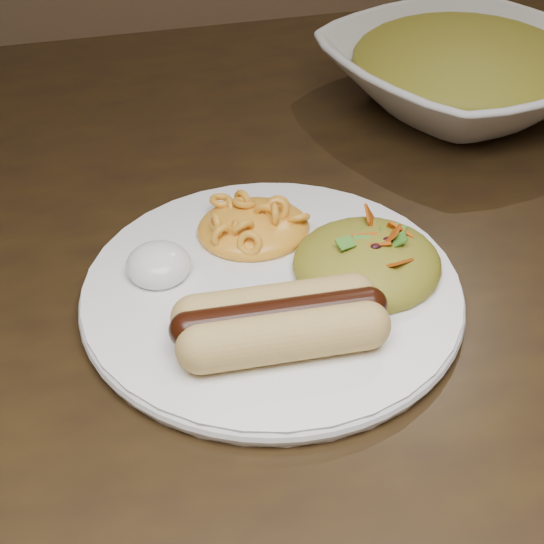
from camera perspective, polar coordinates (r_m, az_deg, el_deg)
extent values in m
cube|color=black|center=(0.60, -8.07, -0.06)|extent=(1.60, 0.90, 0.04)
cylinder|color=white|center=(0.53, 0.00, -1.42)|extent=(0.33, 0.33, 0.01)
cylinder|color=tan|center=(0.46, 1.15, -5.06)|extent=(0.11, 0.04, 0.03)
cylinder|color=tan|center=(0.49, 0.10, -2.54)|extent=(0.11, 0.04, 0.03)
cylinder|color=black|center=(0.47, 0.61, -3.42)|extent=(0.12, 0.03, 0.02)
ellipsoid|color=gold|center=(0.57, -1.42, 4.33)|extent=(0.11, 0.10, 0.03)
ellipsoid|color=white|center=(0.53, -8.60, 1.05)|extent=(0.05, 0.05, 0.03)
ellipsoid|color=#B56416|center=(0.53, 7.22, 1.21)|extent=(0.11, 0.10, 0.04)
imported|color=silver|center=(0.80, 14.24, 14.23)|extent=(0.33, 0.33, 0.06)
ellipsoid|color=#B56416|center=(0.80, 14.44, 15.40)|extent=(0.29, 0.29, 0.06)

